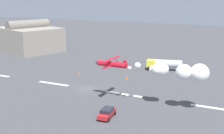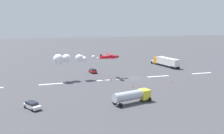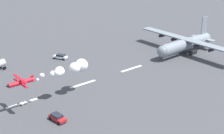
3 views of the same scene
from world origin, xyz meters
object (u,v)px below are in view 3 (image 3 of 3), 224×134
at_px(stunt_biplane_red, 68,69).
at_px(airport_staff_sedan, 60,56).
at_px(cargo_transport_plane, 184,44).
at_px(followme_car_yellow, 57,117).

relative_size(stunt_biplane_red, airport_staff_sedan, 4.55).
height_order(stunt_biplane_red, airport_staff_sedan, stunt_biplane_red).
bearing_deg(stunt_biplane_red, airport_staff_sedan, 63.27).
bearing_deg(cargo_transport_plane, stunt_biplane_red, -177.17).
relative_size(cargo_transport_plane, airport_staff_sedan, 7.87).
distance_m(cargo_transport_plane, stunt_biplane_red, 46.55).
relative_size(cargo_transport_plane, stunt_biplane_red, 1.73).
distance_m(followme_car_yellow, airport_staff_sedan, 38.88).
relative_size(stunt_biplane_red, followme_car_yellow, 4.82).
bearing_deg(followme_car_yellow, airport_staff_sedan, 57.87).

